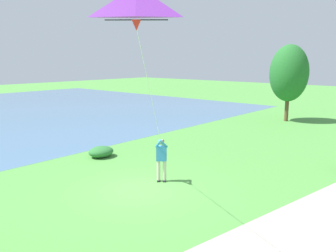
% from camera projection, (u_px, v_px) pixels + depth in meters
% --- Properties ---
extents(ground_plane, '(120.00, 120.00, 0.00)m').
position_uv_depth(ground_plane, '(140.00, 190.00, 12.86)').
color(ground_plane, '#4C8E3D').
extents(walkway_path, '(8.01, 31.92, 0.02)m').
position_uv_depth(walkway_path, '(320.00, 218.00, 10.54)').
color(walkway_path, '#ADA393').
rests_on(walkway_path, ground).
extents(person_kite_flyer, '(0.56, 0.61, 1.83)m').
position_uv_depth(person_kite_flyer, '(161.00, 156.00, 13.57)').
color(person_kite_flyer, '#232328').
rests_on(person_kite_flyer, ground).
extents(flying_kite, '(3.74, 4.69, 4.57)m').
position_uv_depth(flying_kite, '(137.00, 9.00, 7.33)').
color(flying_kite, purple).
extents(tree_treeline_right, '(2.94, 3.01, 5.98)m').
position_uv_depth(tree_treeline_right, '(289.00, 73.00, 26.70)').
color(tree_treeline_right, brown).
rests_on(tree_treeline_right, ground).
extents(lakeside_shrub, '(1.12, 1.30, 0.53)m').
position_uv_depth(lakeside_shrub, '(101.00, 152.00, 17.24)').
color(lakeside_shrub, '#2D7033').
rests_on(lakeside_shrub, ground).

